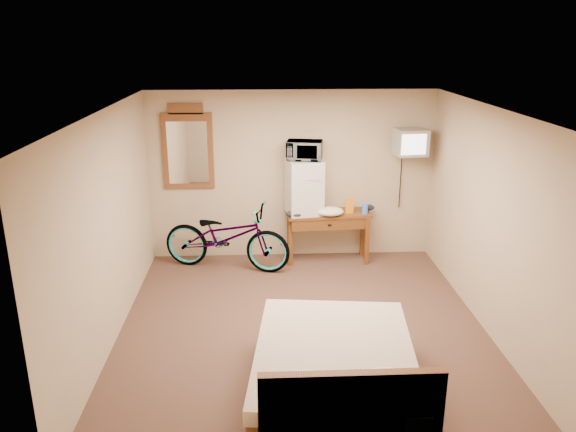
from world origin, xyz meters
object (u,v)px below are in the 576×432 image
at_px(microwave, 304,150).
at_px(crt_television, 410,142).
at_px(desk, 328,222).
at_px(bicycle, 227,237).
at_px(wall_mirror, 188,148).
at_px(blue_cup, 365,208).
at_px(mini_fridge, 304,187).
at_px(bed, 335,374).

bearing_deg(microwave, crt_television, 9.84).
xyz_separation_m(desk, bicycle, (-1.48, -0.21, -0.13)).
xyz_separation_m(microwave, wall_mirror, (-1.67, 0.24, 0.00)).
xyz_separation_m(blue_cup, crt_television, (0.62, 0.06, 0.96)).
bearing_deg(bicycle, wall_mirror, 64.05).
distance_m(desk, mini_fridge, 0.64).
xyz_separation_m(mini_fridge, bicycle, (-1.12, -0.24, -0.66)).
relative_size(crt_television, bed, 0.28).
relative_size(crt_television, bicycle, 0.31).
bearing_deg(bed, bicycle, 110.00).
height_order(desk, crt_television, crt_television).
bearing_deg(crt_television, mini_fridge, 179.49).
height_order(blue_cup, crt_television, crt_television).
relative_size(desk, crt_television, 2.15).
bearing_deg(mini_fridge, wall_mirror, 171.93).
distance_m(microwave, blue_cup, 1.23).
bearing_deg(crt_television, microwave, 179.48).
xyz_separation_m(mini_fridge, microwave, (0.00, 0.00, 0.53)).
distance_m(blue_cup, wall_mirror, 2.71).
relative_size(desk, microwave, 2.54).
height_order(wall_mirror, bed, wall_mirror).
relative_size(bicycle, bed, 0.91).
bearing_deg(blue_cup, desk, 175.33).
bearing_deg(wall_mirror, desk, -7.57).
bearing_deg(crt_television, bed, -113.43).
xyz_separation_m(desk, mini_fridge, (-0.36, 0.03, 0.53)).
height_order(mini_fridge, bed, mini_fridge).
bearing_deg(bed, crt_television, 66.57).
distance_m(mini_fridge, bed, 3.52).
relative_size(desk, wall_mirror, 1.01).
height_order(crt_television, wall_mirror, wall_mirror).
height_order(mini_fridge, microwave, microwave).
bearing_deg(microwave, blue_cup, 5.44).
xyz_separation_m(wall_mirror, bicycle, (0.55, -0.47, -1.19)).
relative_size(mini_fridge, wall_mirror, 0.64).
distance_m(blue_cup, crt_television, 1.14).
distance_m(microwave, wall_mirror, 1.69).
xyz_separation_m(desk, bed, (-0.32, -3.38, -0.32)).
distance_m(crt_television, bed, 4.00).
bearing_deg(bed, wall_mirror, 114.99).
height_order(bicycle, bed, bicycle).
bearing_deg(bed, blue_cup, 75.66).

